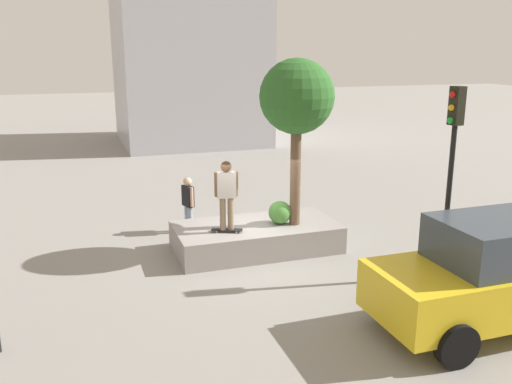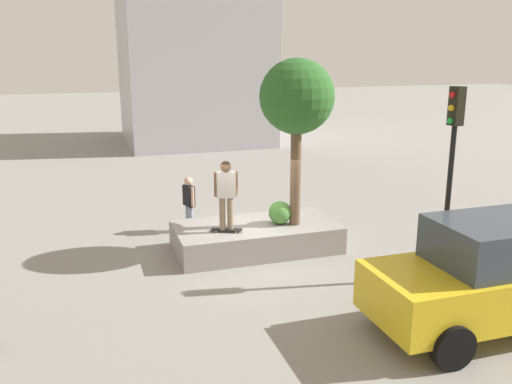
# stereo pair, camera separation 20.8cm
# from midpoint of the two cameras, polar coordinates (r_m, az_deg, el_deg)

# --- Properties ---
(ground_plane) EXTENTS (120.00, 120.00, 0.00)m
(ground_plane) POSITION_cam_midpoint_polar(r_m,az_deg,el_deg) (14.51, -0.57, -6.59)
(ground_plane) COLOR gray
(planter_ledge) EXTENTS (4.34, 2.17, 0.72)m
(planter_ledge) POSITION_cam_midpoint_polar(r_m,az_deg,el_deg) (14.77, -0.41, -4.73)
(planter_ledge) COLOR gray
(planter_ledge) RESTS_ON ground
(plaza_tree) EXTENTS (1.93, 1.93, 4.36)m
(plaza_tree) POSITION_cam_midpoint_polar(r_m,az_deg,el_deg) (14.07, 3.86, 9.70)
(plaza_tree) COLOR brown
(plaza_tree) RESTS_ON planter_ledge
(boxwood_shrub) EXTENTS (0.62, 0.62, 0.62)m
(boxwood_shrub) POSITION_cam_midpoint_polar(r_m,az_deg,el_deg) (14.65, 2.11, -2.15)
(boxwood_shrub) COLOR #4C8C3D
(boxwood_shrub) RESTS_ON planter_ledge
(skateboard) EXTENTS (0.82, 0.50, 0.07)m
(skateboard) POSITION_cam_midpoint_polar(r_m,az_deg,el_deg) (14.07, -3.48, -3.97)
(skateboard) COLOR black
(skateboard) RESTS_ON planter_ledge
(skateboarder) EXTENTS (0.60, 0.28, 1.78)m
(skateboarder) POSITION_cam_midpoint_polar(r_m,az_deg,el_deg) (13.77, -3.55, 0.16)
(skateboarder) COLOR #847056
(skateboarder) RESTS_ON skateboard
(sedan_parked) EXTENTS (4.70, 2.21, 2.18)m
(sedan_parked) POSITION_cam_midpoint_polar(r_m,az_deg,el_deg) (11.47, 23.20, -7.79)
(sedan_parked) COLOR gold
(sedan_parked) RESTS_ON ground
(traffic_light_median) EXTENTS (0.35, 0.31, 4.49)m
(traffic_light_median) POSITION_cam_midpoint_polar(r_m,az_deg,el_deg) (12.99, 19.41, 4.10)
(traffic_light_median) COLOR black
(traffic_light_median) RESTS_ON ground
(pedestrian_crossing) EXTENTS (0.31, 0.54, 1.65)m
(pedestrian_crossing) POSITION_cam_midpoint_polar(r_m,az_deg,el_deg) (16.20, -7.49, -0.88)
(pedestrian_crossing) COLOR #8C9EB7
(pedestrian_crossing) RESTS_ON ground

